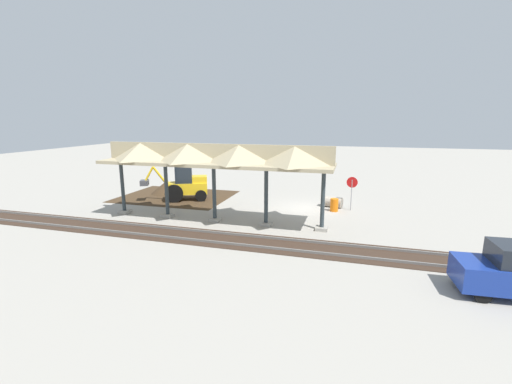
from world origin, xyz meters
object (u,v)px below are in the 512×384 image
(backhoe, at_px, (185,184))
(concrete_pipe, at_px, (332,202))
(traffic_barrel, at_px, (334,205))
(stop_sign, at_px, (352,186))

(backhoe, bearing_deg, concrete_pipe, -175.17)
(backhoe, height_order, traffic_barrel, backhoe)
(stop_sign, distance_m, backhoe, 12.81)
(stop_sign, height_order, backhoe, backhoe)
(traffic_barrel, bearing_deg, stop_sign, -153.31)
(traffic_barrel, bearing_deg, concrete_pipe, -79.16)
(stop_sign, relative_size, backhoe, 0.47)
(backhoe, height_order, concrete_pipe, backhoe)
(stop_sign, height_order, traffic_barrel, stop_sign)
(stop_sign, relative_size, traffic_barrel, 2.68)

